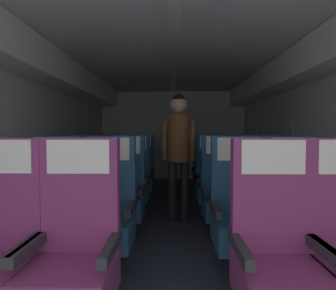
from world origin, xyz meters
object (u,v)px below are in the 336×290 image
seat_b_right_window (241,214)px  seat_d_left_aisle (132,182)px  seat_a_left_aisle (74,254)px  seat_c_right_aisle (265,194)px  seat_b_left_aisle (106,213)px  seat_c_left_window (82,194)px  seat_b_right_aisle (297,214)px  seat_d_right_window (213,182)px  seat_e_left_window (113,173)px  seat_e_left_aisle (140,174)px  seat_a_right_window (277,256)px  seat_c_left_aisle (123,194)px  seat_d_left_window (101,182)px  seat_c_right_window (223,194)px  seat_e_right_aisle (235,174)px  seat_d_right_aisle (247,182)px  seat_b_left_window (52,214)px  seat_e_right_window (207,173)px  flight_attendant (179,143)px

seat_b_right_window → seat_d_left_aisle: bearing=124.7°
seat_a_left_aisle → seat_c_right_aisle: 2.30m
seat_b_left_aisle → seat_c_left_window: 0.93m
seat_b_right_aisle → seat_d_right_window: (-0.47, 1.63, 0.00)m
seat_b_right_window → seat_e_left_window: size_ratio=1.00×
seat_b_left_aisle → seat_d_left_aisle: 1.63m
seat_e_left_aisle → seat_b_left_aisle: bearing=-90.2°
seat_a_right_window → seat_d_left_aisle: (-1.15, 2.48, 0.00)m
seat_c_left_aisle → seat_b_right_aisle: bearing=-27.1°
seat_a_left_aisle → seat_d_right_window: same height
seat_b_left_aisle → seat_d_left_window: size_ratio=1.00×
seat_a_right_window → seat_c_right_window: (-0.02, 1.67, 0.00)m
seat_e_right_aisle → seat_a_left_aisle: bearing=-116.0°
seat_d_right_aisle → seat_e_left_aisle: bearing=153.4°
seat_a_left_aisle → seat_b_left_window: same height
seat_b_left_window → seat_c_right_window: bearing=28.1°
seat_c_left_window → seat_d_left_aisle: bearing=60.8°
seat_d_left_window → seat_e_right_window: bearing=28.2°
seat_b_right_window → seat_d_right_aisle: 1.73m
seat_c_right_window → seat_b_left_window: bearing=-151.9°
seat_a_right_window → seat_b_right_aisle: size_ratio=1.00×
seat_c_right_aisle → seat_b_right_aisle: bearing=-89.4°
flight_attendant → seat_d_left_window: bearing=172.9°
seat_c_left_window → seat_e_right_window: bearing=46.1°
seat_a_left_aisle → flight_attendant: 2.34m
seat_a_right_window → seat_c_left_aisle: (-1.14, 1.66, 0.00)m
seat_c_left_window → seat_d_right_aisle: (2.07, 0.84, 0.00)m
seat_a_right_window → seat_e_right_window: same height
seat_c_left_aisle → seat_d_left_window: same height
seat_c_right_aisle → seat_d_right_window: bearing=119.9°
seat_c_left_window → seat_d_left_window: same height
seat_d_left_aisle → seat_e_right_window: 1.42m
seat_d_left_aisle → seat_c_left_aisle: bearing=-89.5°
seat_b_left_aisle → flight_attendant: flight_attendant is taller
seat_b_right_window → seat_d_left_window: size_ratio=1.00×
flight_attendant → seat_d_right_window: bearing=38.3°
seat_a_left_aisle → seat_e_right_window: 3.51m
seat_c_right_aisle → seat_d_left_aisle: 1.79m
seat_d_left_window → seat_a_right_window: bearing=-57.2°
seat_c_left_aisle → seat_a_left_aisle: bearing=-90.0°
seat_d_right_aisle → seat_b_right_window: bearing=-106.0°
seat_b_left_window → seat_b_right_window: bearing=0.4°
seat_a_left_aisle → seat_e_right_aisle: 3.66m
seat_e_left_aisle → seat_e_left_window: bearing=179.3°
seat_d_left_window → seat_e_right_aisle: (2.05, 0.82, 0.00)m
seat_d_right_aisle → seat_e_right_aisle: 0.80m
seat_b_right_aisle → seat_c_right_aisle: same height
seat_c_left_window → flight_attendant: 1.34m
seat_b_right_window → seat_d_left_aisle: 2.00m
seat_a_right_window → flight_attendant: bearing=103.1°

